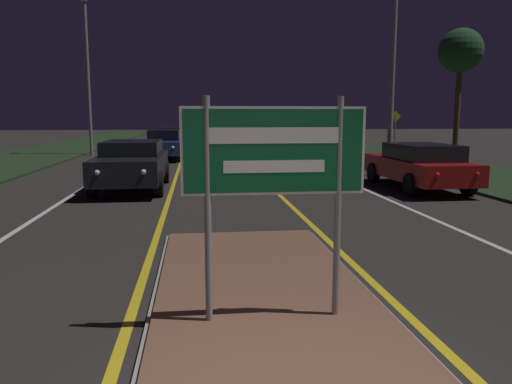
{
  "coord_description": "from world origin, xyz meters",
  "views": [
    {
      "loc": [
        -0.76,
        -2.94,
        2.16
      ],
      "look_at": [
        0.0,
        3.42,
        1.18
      ],
      "focal_mm": 35.0,
      "sensor_mm": 36.0,
      "label": 1
    }
  ],
  "objects_px": {
    "car_receding_2": "(282,134)",
    "car_approaching_1": "(164,144)",
    "car_receding_0": "(418,165)",
    "car_approaching_2": "(171,137)",
    "warning_sign": "(395,129)",
    "highway_sign": "(274,163)",
    "car_receding_1": "(320,142)",
    "streetlight_left_far": "(87,54)",
    "car_receding_3": "(231,130)",
    "car_approaching_0": "(132,163)"
  },
  "relations": [
    {
      "from": "highway_sign",
      "to": "car_approaching_1",
      "type": "xyz_separation_m",
      "value": [
        -2.36,
        20.59,
        -0.91
      ]
    },
    {
      "from": "car_receding_0",
      "to": "warning_sign",
      "type": "bearing_deg",
      "value": 71.15
    },
    {
      "from": "car_approaching_1",
      "to": "car_approaching_2",
      "type": "relative_size",
      "value": 0.93
    },
    {
      "from": "highway_sign",
      "to": "streetlight_left_far",
      "type": "height_order",
      "value": "streetlight_left_far"
    },
    {
      "from": "car_approaching_2",
      "to": "warning_sign",
      "type": "height_order",
      "value": "warning_sign"
    },
    {
      "from": "car_receding_2",
      "to": "warning_sign",
      "type": "xyz_separation_m",
      "value": [
        3.71,
        -13.43,
        0.75
      ]
    },
    {
      "from": "car_receding_1",
      "to": "car_receding_3",
      "type": "bearing_deg",
      "value": 96.8
    },
    {
      "from": "streetlight_left_far",
      "to": "car_approaching_0",
      "type": "height_order",
      "value": "streetlight_left_far"
    },
    {
      "from": "car_receding_2",
      "to": "car_approaching_0",
      "type": "bearing_deg",
      "value": -109.92
    },
    {
      "from": "car_approaching_0",
      "to": "warning_sign",
      "type": "height_order",
      "value": "warning_sign"
    },
    {
      "from": "car_receding_1",
      "to": "car_approaching_2",
      "type": "height_order",
      "value": "car_receding_1"
    },
    {
      "from": "car_receding_1",
      "to": "car_approaching_2",
      "type": "bearing_deg",
      "value": 133.61
    },
    {
      "from": "car_approaching_1",
      "to": "car_receding_3",
      "type": "bearing_deg",
      "value": 78.94
    },
    {
      "from": "highway_sign",
      "to": "car_receding_3",
      "type": "height_order",
      "value": "highway_sign"
    },
    {
      "from": "car_receding_2",
      "to": "streetlight_left_far",
      "type": "bearing_deg",
      "value": -141.08
    },
    {
      "from": "car_receding_1",
      "to": "car_approaching_0",
      "type": "relative_size",
      "value": 0.9
    },
    {
      "from": "car_receding_3",
      "to": "car_approaching_0",
      "type": "relative_size",
      "value": 0.87
    },
    {
      "from": "streetlight_left_far",
      "to": "car_approaching_0",
      "type": "distance_m",
      "value": 15.02
    },
    {
      "from": "streetlight_left_far",
      "to": "car_receding_0",
      "type": "relative_size",
      "value": 1.85
    },
    {
      "from": "streetlight_left_far",
      "to": "highway_sign",
      "type": "bearing_deg",
      "value": -74.63
    },
    {
      "from": "warning_sign",
      "to": "car_receding_3",
      "type": "bearing_deg",
      "value": 104.7
    },
    {
      "from": "car_approaching_1",
      "to": "warning_sign",
      "type": "xyz_separation_m",
      "value": [
        12.06,
        0.05,
        0.72
      ]
    },
    {
      "from": "car_receding_2",
      "to": "car_approaching_1",
      "type": "xyz_separation_m",
      "value": [
        -8.35,
        -13.48,
        0.03
      ]
    },
    {
      "from": "car_receding_0",
      "to": "car_approaching_1",
      "type": "height_order",
      "value": "car_approaching_1"
    },
    {
      "from": "car_receding_0",
      "to": "car_receding_1",
      "type": "height_order",
      "value": "car_receding_1"
    },
    {
      "from": "highway_sign",
      "to": "car_receding_2",
      "type": "distance_m",
      "value": 34.61
    },
    {
      "from": "car_receding_0",
      "to": "car_approaching_2",
      "type": "height_order",
      "value": "car_approaching_2"
    },
    {
      "from": "highway_sign",
      "to": "car_receding_3",
      "type": "distance_m",
      "value": 47.05
    },
    {
      "from": "car_approaching_2",
      "to": "car_receding_3",
      "type": "bearing_deg",
      "value": 72.64
    },
    {
      "from": "car_receding_0",
      "to": "car_approaching_1",
      "type": "xyz_separation_m",
      "value": [
        -8.18,
        11.3,
        0.06
      ]
    },
    {
      "from": "car_approaching_0",
      "to": "car_approaching_1",
      "type": "distance_m",
      "value": 10.38
    },
    {
      "from": "car_receding_2",
      "to": "car_receding_1",
      "type": "bearing_deg",
      "value": -90.69
    },
    {
      "from": "warning_sign",
      "to": "car_approaching_2",
      "type": "bearing_deg",
      "value": 142.0
    },
    {
      "from": "car_approaching_0",
      "to": "car_approaching_2",
      "type": "distance_m",
      "value": 19.93
    },
    {
      "from": "car_receding_0",
      "to": "warning_sign",
      "type": "relative_size",
      "value": 1.99
    },
    {
      "from": "car_receding_0",
      "to": "car_receding_1",
      "type": "bearing_deg",
      "value": 89.91
    },
    {
      "from": "car_receding_0",
      "to": "car_receding_2",
      "type": "relative_size",
      "value": 0.98
    },
    {
      "from": "streetlight_left_far",
      "to": "car_approaching_1",
      "type": "bearing_deg",
      "value": -38.29
    },
    {
      "from": "car_receding_0",
      "to": "car_receding_2",
      "type": "xyz_separation_m",
      "value": [
        0.17,
        24.78,
        0.03
      ]
    },
    {
      "from": "highway_sign",
      "to": "car_receding_2",
      "type": "relative_size",
      "value": 0.47
    },
    {
      "from": "highway_sign",
      "to": "car_approaching_0",
      "type": "bearing_deg",
      "value": 104.57
    },
    {
      "from": "car_receding_1",
      "to": "warning_sign",
      "type": "bearing_deg",
      "value": -11.51
    },
    {
      "from": "car_receding_0",
      "to": "highway_sign",
      "type": "bearing_deg",
      "value": -122.08
    },
    {
      "from": "streetlight_left_far",
      "to": "car_receding_3",
      "type": "xyz_separation_m",
      "value": [
        9.37,
        23.04,
        -4.76
      ]
    },
    {
      "from": "streetlight_left_far",
      "to": "car_approaching_0",
      "type": "bearing_deg",
      "value": -74.04
    },
    {
      "from": "car_receding_0",
      "to": "car_receding_1",
      "type": "distance_m",
      "value": 12.14
    },
    {
      "from": "car_approaching_0",
      "to": "warning_sign",
      "type": "relative_size",
      "value": 1.99
    },
    {
      "from": "car_receding_3",
      "to": "car_receding_2",
      "type": "bearing_deg",
      "value": -76.07
    },
    {
      "from": "highway_sign",
      "to": "car_receding_0",
      "type": "xyz_separation_m",
      "value": [
        5.82,
        9.29,
        -0.97
      ]
    },
    {
      "from": "car_approaching_2",
      "to": "streetlight_left_far",
      "type": "bearing_deg",
      "value": -123.46
    }
  ]
}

